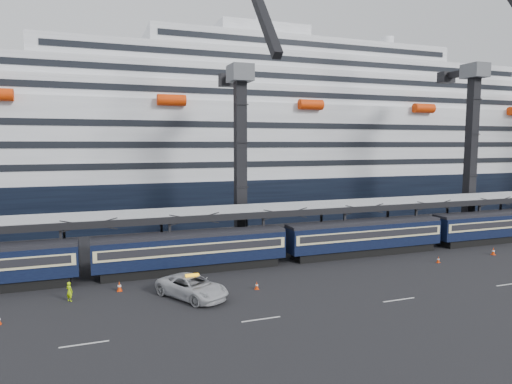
{
  "coord_description": "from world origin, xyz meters",
  "views": [
    {
      "loc": [
        -37.28,
        -33.75,
        12.67
      ],
      "look_at": [
        -21.27,
        10.0,
        7.71
      ],
      "focal_mm": 32.0,
      "sensor_mm": 36.0,
      "label": 1
    }
  ],
  "objects": [
    {
      "name": "traffic_cone_e",
      "position": [
        5.78,
        4.88,
        0.42
      ],
      "size": [
        0.43,
        0.43,
        0.85
      ],
      "color": "red",
      "rests_on": "ground"
    },
    {
      "name": "worker",
      "position": [
        -39.17,
        4.88,
        0.8
      ],
      "size": [
        0.69,
        0.68,
        1.6
      ],
      "primitive_type": "imported",
      "rotation": [
        0.0,
        0.0,
        2.38
      ],
      "color": "#B0E20B",
      "rests_on": "ground"
    },
    {
      "name": "crane_dark_near",
      "position": [
        -20.0,
        18.59,
        11.93
      ],
      "size": [
        4.5,
        17.75,
        35.08
      ],
      "color": "#505458",
      "rests_on": "ground"
    },
    {
      "name": "crane_dark_mid",
      "position": [
        15.0,
        17.59,
        13.36
      ],
      "size": [
        4.5,
        18.24,
        39.64
      ],
      "color": "#505458",
      "rests_on": "ground"
    },
    {
      "name": "canopy",
      "position": [
        0.0,
        14.0,
        5.25
      ],
      "size": [
        130.0,
        6.25,
        5.53
      ],
      "color": "#94979C",
      "rests_on": "ground"
    },
    {
      "name": "ground",
      "position": [
        0.0,
        0.0,
        0.0
      ],
      "size": [
        260.0,
        260.0,
        0.0
      ],
      "primitive_type": "plane",
      "color": "black",
      "rests_on": "ground"
    },
    {
      "name": "traffic_cone_b",
      "position": [
        -35.23,
        6.15,
        0.43
      ],
      "size": [
        0.43,
        0.43,
        0.87
      ],
      "color": "red",
      "rests_on": "ground"
    },
    {
      "name": "traffic_cone_c",
      "position": [
        -23.93,
        2.54,
        0.34
      ],
      "size": [
        0.35,
        0.35,
        0.7
      ],
      "color": "red",
      "rests_on": "ground"
    },
    {
      "name": "pickup_truck",
      "position": [
        -29.67,
        2.31,
        0.92
      ],
      "size": [
        5.93,
        7.22,
        1.83
      ],
      "primitive_type": "imported",
      "rotation": [
        0.0,
        0.0,
        0.53
      ],
      "color": "#ABADB2",
      "rests_on": "ground"
    },
    {
      "name": "cruise_ship",
      "position": [
        -1.08,
        45.99,
        12.34
      ],
      "size": [
        214.09,
        28.84,
        34.0
      ],
      "color": "black",
      "rests_on": "ground"
    },
    {
      "name": "train",
      "position": [
        -4.65,
        10.0,
        2.2
      ],
      "size": [
        133.05,
        3.0,
        4.05
      ],
      "color": "black",
      "rests_on": "ground"
    },
    {
      "name": "traffic_cone_d",
      "position": [
        -2.63,
        4.25,
        0.34
      ],
      "size": [
        0.35,
        0.35,
        0.69
      ],
      "color": "red",
      "rests_on": "ground"
    }
  ]
}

